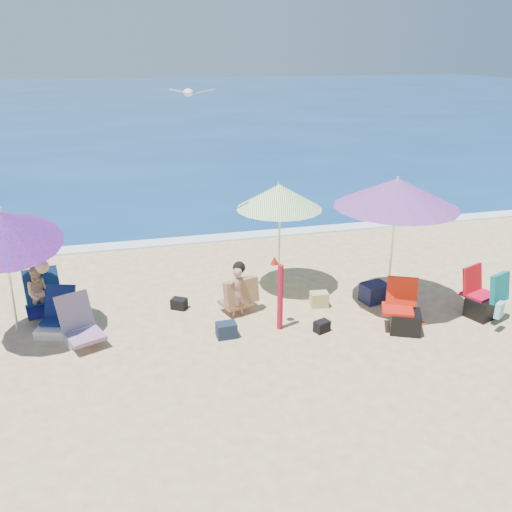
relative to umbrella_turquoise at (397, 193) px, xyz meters
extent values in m
plane|color=#D8BC84|center=(-2.02, -0.76, -2.08)|extent=(120.00, 120.00, 0.00)
cube|color=navy|center=(-2.02, 44.24, -2.13)|extent=(120.00, 80.00, 0.12)
cube|color=white|center=(-2.02, 4.34, -2.06)|extent=(120.00, 0.50, 0.04)
cylinder|color=white|center=(0.03, 0.04, -0.99)|extent=(0.04, 0.04, 2.16)
cone|color=#E21E8B|center=(0.00, 0.00, 0.00)|extent=(2.33, 2.33, 0.49)
cylinder|color=white|center=(-0.03, -0.04, 0.22)|extent=(0.04, 0.04, 0.13)
cylinder|color=silver|center=(-1.65, 1.14, -1.13)|extent=(0.04, 0.04, 1.89)
cone|color=#519C18|center=(-1.65, 1.19, -0.26)|extent=(1.86, 1.86, 0.45)
cylinder|color=silver|center=(-1.65, 1.24, -0.06)|extent=(0.04, 0.04, 0.12)
cylinder|color=silver|center=(-6.12, 0.42, -1.11)|extent=(0.18, 0.49, 1.88)
cone|color=#9E1660|center=(-6.07, 0.33, -0.20)|extent=(2.10, 2.15, 0.87)
cylinder|color=white|center=(-6.07, 0.43, 0.01)|extent=(0.05, 0.07, 0.13)
cylinder|color=#B00C29|center=(-2.05, -0.28, -1.52)|extent=(0.11, 0.11, 1.12)
cone|color=#A8180C|center=(-2.12, -0.16, -0.91)|extent=(0.15, 0.15, 0.14)
cube|color=#0D1D4A|center=(-5.53, 0.58, -1.90)|extent=(0.58, 0.55, 0.06)
cube|color=#0D184A|center=(-5.50, 0.74, -1.64)|extent=(0.54, 0.41, 0.51)
cube|color=white|center=(-5.60, 0.42, -2.00)|extent=(0.61, 0.57, 0.15)
cube|color=#D54B59|center=(-5.08, -0.13, -1.89)|extent=(0.64, 0.61, 0.06)
cube|color=#D87A4C|center=(-5.24, 0.25, -1.62)|extent=(0.58, 0.47, 0.54)
cube|color=white|center=(-5.18, 0.16, -1.99)|extent=(0.67, 0.64, 0.16)
cube|color=#B4170C|center=(-0.24, -0.79, -1.71)|extent=(0.62, 0.60, 0.05)
cube|color=red|center=(-0.10, -0.65, -1.47)|extent=(0.50, 0.32, 0.49)
cube|color=black|center=(-0.13, -0.87, -1.90)|extent=(0.60, 0.57, 0.35)
cube|color=#AB0C27|center=(1.38, -0.61, -1.72)|extent=(0.60, 0.58, 0.05)
cube|color=red|center=(1.32, -0.48, -1.48)|extent=(0.50, 0.30, 0.48)
cube|color=black|center=(1.39, -0.74, -1.90)|extent=(0.58, 0.55, 0.34)
cube|color=#0A7680|center=(1.47, -0.99, -1.43)|extent=(0.45, 0.30, 0.49)
cube|color=#82C3D0|center=(1.31, -1.25, -1.69)|extent=(0.21, 0.17, 0.26)
imported|color=#AE7768|center=(-2.63, 0.33, -1.63)|extent=(0.37, 0.30, 0.88)
cube|color=#3A0F6F|center=(-2.62, 0.47, -1.90)|extent=(0.60, 0.56, 0.06)
cube|color=#2C0E66|center=(-2.54, 0.39, -1.66)|extent=(0.65, 0.39, 0.45)
sphere|color=black|center=(-2.53, 0.57, -1.29)|extent=(0.22, 0.22, 0.22)
imported|color=tan|center=(-5.84, 1.06, -1.61)|extent=(0.52, 0.45, 0.94)
cube|color=#0B0B3F|center=(-5.78, 0.95, -1.87)|extent=(0.67, 0.62, 0.07)
cube|color=#0E274E|center=(-5.82, 1.24, -1.56)|extent=(0.63, 0.45, 0.60)
sphere|color=tan|center=(-5.74, 1.06, -1.14)|extent=(0.23, 0.23, 0.23)
cube|color=#162132|center=(-2.95, -0.34, -1.95)|extent=(0.32, 0.24, 0.24)
cube|color=black|center=(-3.56, 0.84, -1.98)|extent=(0.32, 0.30, 0.19)
cube|color=tan|center=(-1.14, 0.32, -1.94)|extent=(0.33, 0.25, 0.26)
cube|color=#1A1D3A|center=(-0.11, 0.27, -1.91)|extent=(0.52, 0.43, 0.34)
cube|color=black|center=(-1.42, -0.55, -1.98)|extent=(0.29, 0.24, 0.19)
cube|color=#EC4118|center=(0.23, -0.73, -2.06)|extent=(0.22, 0.12, 0.03)
ellipsoid|color=silver|center=(-3.20, 1.12, 1.55)|extent=(0.23, 0.34, 0.12)
cube|color=#9B9DA4|center=(-3.34, 1.18, 1.57)|extent=(0.32, 0.16, 0.07)
cube|color=gray|center=(-2.92, 1.11, 1.57)|extent=(0.32, 0.16, 0.07)
camera|label=1|loc=(-4.34, -7.65, 2.18)|focal=37.40mm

